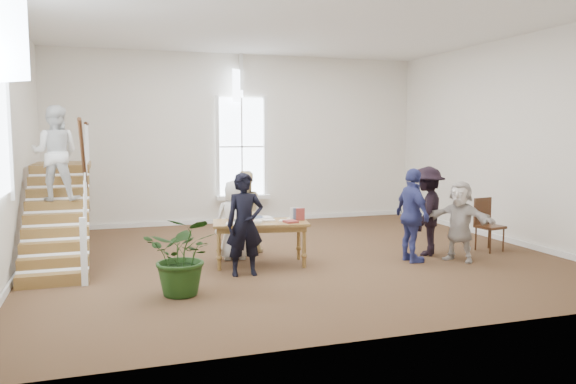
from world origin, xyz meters
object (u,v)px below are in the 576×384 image
object	(u,v)px
woman_cluster_a	(412,215)
woman_cluster_c	(460,221)
elderly_woman	(235,220)
woman_cluster_b	(427,211)
library_table	(260,226)
police_officer	(245,224)
person_yellow	(244,212)
floor_plant	(184,255)
side_chair	(487,221)

from	to	relation	value
woman_cluster_a	woman_cluster_c	distance (m)	0.93
elderly_woman	woman_cluster_b	bearing A→B (deg)	176.07
woman_cluster_b	woman_cluster_c	bearing A→B (deg)	66.74
woman_cluster_a	woman_cluster_c	size ratio (longest dim) A/B	1.16
library_table	woman_cluster_b	xyz separation A→B (m)	(3.39, -0.21, 0.16)
woman_cluster_c	elderly_woman	bearing A→B (deg)	-144.99
library_table	police_officer	size ratio (longest dim) A/B	1.05
person_yellow	library_table	bearing A→B (deg)	84.55
elderly_woman	woman_cluster_b	xyz separation A→B (m)	(3.73, -0.80, 0.12)
elderly_woman	person_yellow	world-z (taller)	person_yellow
woman_cluster_b	floor_plant	size ratio (longest dim) A/B	1.46
police_officer	woman_cluster_c	world-z (taller)	police_officer
elderly_woman	side_chair	world-z (taller)	elderly_woman
floor_plant	person_yellow	bearing A→B (deg)	59.32
elderly_woman	woman_cluster_c	xyz separation A→B (m)	(4.03, -1.45, -0.01)
woman_cluster_a	floor_plant	world-z (taller)	woman_cluster_a
library_table	side_chair	distance (m)	4.80
person_yellow	woman_cluster_b	xyz separation A→B (m)	(3.43, -1.30, 0.05)
library_table	side_chair	bearing A→B (deg)	7.90
police_officer	side_chair	distance (m)	5.27
police_officer	woman_cluster_a	bearing A→B (deg)	2.19
library_table	elderly_woman	xyz separation A→B (m)	(-0.35, 0.59, 0.04)
library_table	person_yellow	world-z (taller)	person_yellow
library_table	side_chair	xyz separation A→B (m)	(4.80, -0.21, -0.11)
woman_cluster_a	side_chair	world-z (taller)	woman_cluster_a
woman_cluster_c	floor_plant	world-z (taller)	woman_cluster_c
police_officer	woman_cluster_c	size ratio (longest dim) A/B	1.15
police_officer	floor_plant	bearing A→B (deg)	-140.89
person_yellow	woman_cluster_a	distance (m)	3.33
library_table	woman_cluster_b	distance (m)	3.40
library_table	floor_plant	distance (m)	2.22
woman_cluster_a	woman_cluster_b	world-z (taller)	woman_cluster_a
elderly_woman	police_officer	bearing A→B (deg)	93.58
library_table	woman_cluster_b	size ratio (longest dim) A/B	1.05
elderly_woman	person_yellow	distance (m)	0.59
police_officer	elderly_woman	xyz separation A→B (m)	(0.10, 1.25, -0.11)
woman_cluster_c	floor_plant	size ratio (longest dim) A/B	1.26
woman_cluster_b	woman_cluster_c	world-z (taller)	woman_cluster_b
floor_plant	side_chair	bearing A→B (deg)	11.65
elderly_woman	woman_cluster_c	distance (m)	4.29
elderly_woman	person_yellow	bearing A→B (deg)	-112.81
person_yellow	floor_plant	xyz separation A→B (m)	(-1.55, -2.62, -0.23)
police_officer	woman_cluster_a	distance (m)	3.23
floor_plant	side_chair	world-z (taller)	floor_plant
woman_cluster_c	woman_cluster_b	bearing A→B (deg)	169.55
elderly_woman	floor_plant	bearing A→B (deg)	67.53
person_yellow	floor_plant	world-z (taller)	person_yellow
elderly_woman	side_chair	distance (m)	5.21
woman_cluster_a	side_chair	size ratio (longest dim) A/B	1.63
library_table	floor_plant	xyz separation A→B (m)	(-1.60, -1.53, -0.12)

